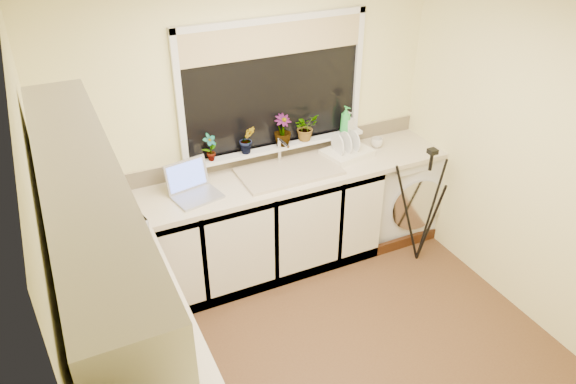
{
  "coord_description": "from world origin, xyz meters",
  "views": [
    {
      "loc": [
        -1.51,
        -2.36,
        3.09
      ],
      "look_at": [
        -0.12,
        0.55,
        1.15
      ],
      "focal_mm": 34.35,
      "sensor_mm": 36.0,
      "label": 1
    }
  ],
  "objects_px": {
    "laptop": "(192,187)",
    "cup_back": "(377,143)",
    "kettle": "(139,275)",
    "plant_a": "(210,147)",
    "microwave": "(106,231)",
    "soap_bottle_green": "(346,120)",
    "plant_d": "(305,127)",
    "soap_bottle_clear": "(348,122)",
    "dish_rack": "(347,153)",
    "plant_b": "(247,139)",
    "steel_jar": "(140,339)",
    "washing_machine": "(397,187)",
    "tripod": "(424,207)",
    "plant_c": "(282,130)"
  },
  "relations": [
    {
      "from": "washing_machine",
      "to": "plant_a",
      "type": "bearing_deg",
      "value": -177.23
    },
    {
      "from": "washing_machine",
      "to": "plant_b",
      "type": "distance_m",
      "value": 1.62
    },
    {
      "from": "plant_b",
      "to": "plant_d",
      "type": "height_order",
      "value": "plant_b"
    },
    {
      "from": "plant_d",
      "to": "microwave",
      "type": "bearing_deg",
      "value": -159.31
    },
    {
      "from": "cup_back",
      "to": "washing_machine",
      "type": "bearing_deg",
      "value": -9.24
    },
    {
      "from": "laptop",
      "to": "microwave",
      "type": "xyz_separation_m",
      "value": [
        -0.71,
        -0.45,
        0.09
      ]
    },
    {
      "from": "laptop",
      "to": "plant_c",
      "type": "bearing_deg",
      "value": 2.0
    },
    {
      "from": "soap_bottle_green",
      "to": "steel_jar",
      "type": "bearing_deg",
      "value": -143.9
    },
    {
      "from": "laptop",
      "to": "dish_rack",
      "type": "bearing_deg",
      "value": -10.14
    },
    {
      "from": "washing_machine",
      "to": "kettle",
      "type": "height_order",
      "value": "kettle"
    },
    {
      "from": "microwave",
      "to": "soap_bottle_green",
      "type": "relative_size",
      "value": 2.43
    },
    {
      "from": "dish_rack",
      "to": "cup_back",
      "type": "relative_size",
      "value": 3.67
    },
    {
      "from": "washing_machine",
      "to": "laptop",
      "type": "height_order",
      "value": "laptop"
    },
    {
      "from": "plant_b",
      "to": "soap_bottle_green",
      "type": "distance_m",
      "value": 0.92
    },
    {
      "from": "plant_a",
      "to": "kettle",
      "type": "bearing_deg",
      "value": -126.24
    },
    {
      "from": "kettle",
      "to": "plant_a",
      "type": "distance_m",
      "value": 1.41
    },
    {
      "from": "laptop",
      "to": "dish_rack",
      "type": "height_order",
      "value": "laptop"
    },
    {
      "from": "steel_jar",
      "to": "soap_bottle_green",
      "type": "xyz_separation_m",
      "value": [
        2.16,
        1.57,
        0.21
      ]
    },
    {
      "from": "kettle",
      "to": "steel_jar",
      "type": "distance_m",
      "value": 0.46
    },
    {
      "from": "dish_rack",
      "to": "plant_a",
      "type": "bearing_deg",
      "value": 161.21
    },
    {
      "from": "laptop",
      "to": "plant_c",
      "type": "height_order",
      "value": "plant_c"
    },
    {
      "from": "tripod",
      "to": "microwave",
      "type": "relative_size",
      "value": 1.89
    },
    {
      "from": "kettle",
      "to": "plant_a",
      "type": "bearing_deg",
      "value": 53.76
    },
    {
      "from": "plant_c",
      "to": "cup_back",
      "type": "xyz_separation_m",
      "value": [
        0.87,
        -0.13,
        -0.24
      ]
    },
    {
      "from": "soap_bottle_green",
      "to": "microwave",
      "type": "bearing_deg",
      "value": -163.25
    },
    {
      "from": "kettle",
      "to": "soap_bottle_clear",
      "type": "bearing_deg",
      "value": 28.59
    },
    {
      "from": "tripod",
      "to": "plant_a",
      "type": "relative_size",
      "value": 4.8
    },
    {
      "from": "plant_d",
      "to": "soap_bottle_clear",
      "type": "bearing_deg",
      "value": -2.34
    },
    {
      "from": "laptop",
      "to": "cup_back",
      "type": "relative_size",
      "value": 3.7
    },
    {
      "from": "steel_jar",
      "to": "plant_a",
      "type": "distance_m",
      "value": 1.84
    },
    {
      "from": "microwave",
      "to": "plant_c",
      "type": "height_order",
      "value": "plant_c"
    },
    {
      "from": "washing_machine",
      "to": "laptop",
      "type": "distance_m",
      "value": 2.04
    },
    {
      "from": "washing_machine",
      "to": "dish_rack",
      "type": "distance_m",
      "value": 0.76
    },
    {
      "from": "steel_jar",
      "to": "plant_d",
      "type": "bearing_deg",
      "value": 41.91
    },
    {
      "from": "tripod",
      "to": "kettle",
      "type": "bearing_deg",
      "value": 170.62
    },
    {
      "from": "microwave",
      "to": "soap_bottle_green",
      "type": "distance_m",
      "value": 2.26
    },
    {
      "from": "laptop",
      "to": "kettle",
      "type": "distance_m",
      "value": 1.11
    },
    {
      "from": "dish_rack",
      "to": "steel_jar",
      "type": "distance_m",
      "value": 2.53
    },
    {
      "from": "soap_bottle_clear",
      "to": "cup_back",
      "type": "bearing_deg",
      "value": -26.21
    },
    {
      "from": "washing_machine",
      "to": "tripod",
      "type": "distance_m",
      "value": 0.55
    },
    {
      "from": "dish_rack",
      "to": "cup_back",
      "type": "height_order",
      "value": "cup_back"
    },
    {
      "from": "dish_rack",
      "to": "plant_b",
      "type": "distance_m",
      "value": 0.9
    },
    {
      "from": "tripod",
      "to": "steel_jar",
      "type": "relative_size",
      "value": 9.72
    },
    {
      "from": "microwave",
      "to": "soap_bottle_clear",
      "type": "xyz_separation_m",
      "value": [
        2.19,
        0.65,
        0.08
      ]
    },
    {
      "from": "plant_b",
      "to": "steel_jar",
      "type": "bearing_deg",
      "value": -128.26
    },
    {
      "from": "tripod",
      "to": "steel_jar",
      "type": "bearing_deg",
      "value": 179.47
    },
    {
      "from": "steel_jar",
      "to": "plant_d",
      "type": "distance_m",
      "value": 2.4
    },
    {
      "from": "washing_machine",
      "to": "tripod",
      "type": "xyz_separation_m",
      "value": [
        -0.11,
        -0.53,
        0.11
      ]
    },
    {
      "from": "plant_b",
      "to": "laptop",
      "type": "bearing_deg",
      "value": -159.78
    },
    {
      "from": "laptop",
      "to": "cup_back",
      "type": "bearing_deg",
      "value": -9.12
    }
  ]
}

